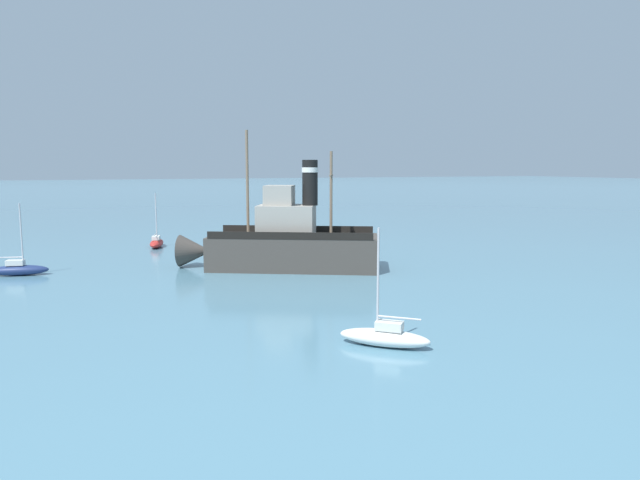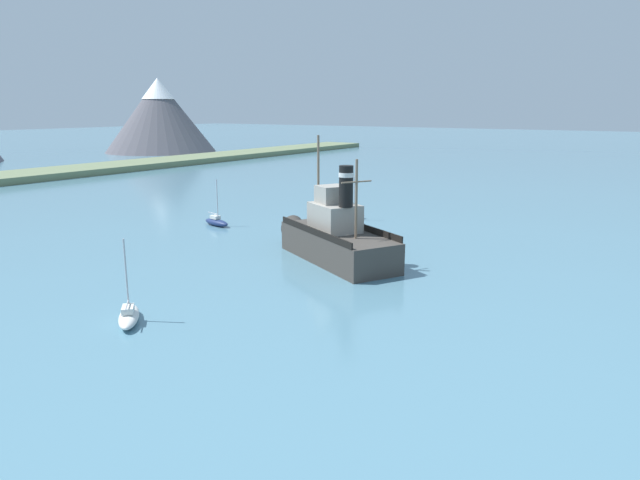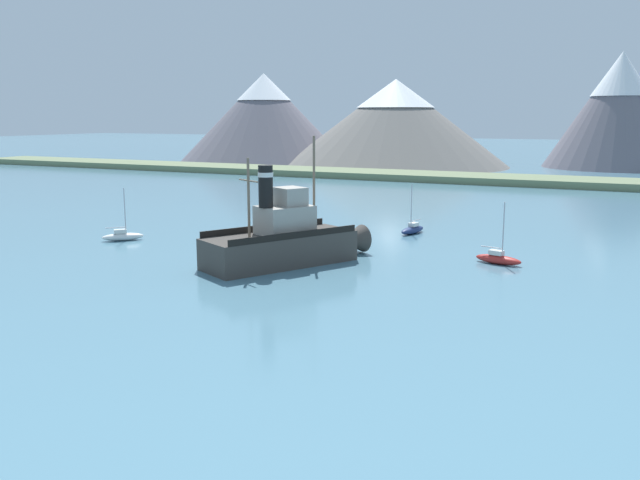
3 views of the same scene
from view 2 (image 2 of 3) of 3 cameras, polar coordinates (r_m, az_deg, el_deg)
The scene contains 5 objects.
ground_plane at distance 46.50m, azimuth 2.21°, elevation -1.99°, with size 600.00×600.00×0.00m, color teal.
old_tugboat at distance 46.27m, azimuth 1.41°, elevation 0.28°, with size 9.69×14.32×9.90m.
sailboat_navy at distance 60.80m, azimuth -10.32°, elevation 1.82°, with size 1.87×3.95×4.90m.
sailboat_white at distance 34.84m, azimuth -18.57°, elevation -7.18°, with size 3.41×3.52×4.90m.
sailboat_red at distance 62.75m, azimuth 3.20°, elevation 2.36°, with size 3.95×2.02×4.90m.
Camera 2 is at (-38.26, -23.50, 12.09)m, focal length 32.00 mm.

